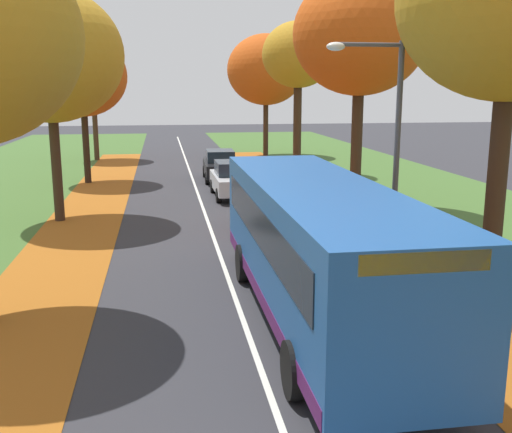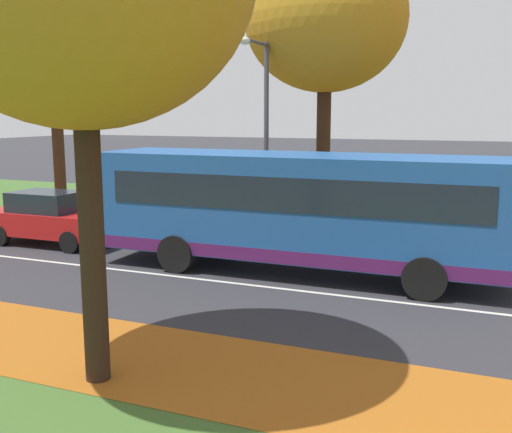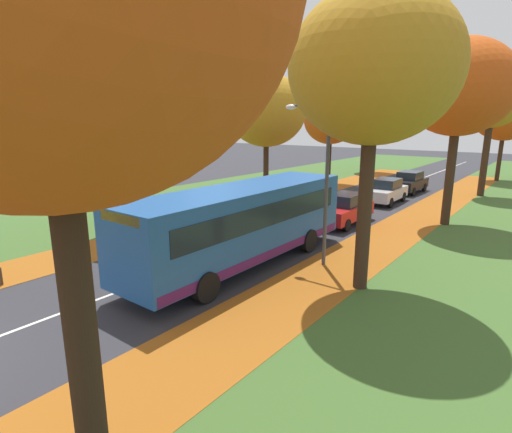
{
  "view_description": "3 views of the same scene",
  "coord_description": "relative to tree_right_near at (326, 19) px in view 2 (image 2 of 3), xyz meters",
  "views": [
    {
      "loc": [
        -1.62,
        -2.03,
        4.93
      ],
      "look_at": [
        0.79,
        13.26,
        1.59
      ],
      "focal_mm": 42.0,
      "sensor_mm": 36.0,
      "label": 1
    },
    {
      "loc": [
        -12.49,
        5.32,
        3.98
      ],
      "look_at": [
        1.1,
        10.88,
        1.44
      ],
      "focal_mm": 42.0,
      "sensor_mm": 36.0,
      "label": 2
    },
    {
      "loc": [
        10.76,
        -1.23,
        5.3
      ],
      "look_at": [
        0.79,
        11.68,
        1.43
      ],
      "focal_mm": 28.0,
      "sensor_mm": 36.0,
      "label": 3
    }
  ],
  "objects": [
    {
      "name": "leaf_litter_right",
      "position": [
        -1.38,
        3.44,
        -6.81
      ],
      "size": [
        2.8,
        60.0,
        0.0
      ],
      "primitive_type": "cube",
      "color": "#9E5619",
      "rests_on": "grass_verge_right"
    },
    {
      "name": "car_red_lead",
      "position": [
        -4.15,
        7.42,
        -6.01
      ],
      "size": [
        1.82,
        4.22,
        1.62
      ],
      "color": "#B21919",
      "rests_on": "ground"
    },
    {
      "name": "tree_right_near",
      "position": [
        0.0,
        0.0,
        0.0
      ],
      "size": [
        5.0,
        5.0,
        9.1
      ],
      "color": "#382619",
      "rests_on": "ground"
    },
    {
      "name": "grass_verge_right",
      "position": [
        3.22,
        9.44,
        -6.81
      ],
      "size": [
        12.0,
        90.0,
        0.01
      ],
      "primitive_type": "cube",
      "color": "#3D6028",
      "rests_on": "ground"
    },
    {
      "name": "bus",
      "position": [
        -4.41,
        -0.69,
        -5.12
      ],
      "size": [
        2.69,
        10.41,
        2.98
      ],
      "color": "#1E5199",
      "rests_on": "ground"
    },
    {
      "name": "streetlamp_right",
      "position": [
        -2.31,
        1.17,
        -3.08
      ],
      "size": [
        1.89,
        0.28,
        6.0
      ],
      "color": "#47474C",
      "rests_on": "ground"
    },
    {
      "name": "tree_right_mid",
      "position": [
        0.16,
        10.64,
        0.11
      ],
      "size": [
        5.25,
        5.25,
        9.33
      ],
      "color": "#382619",
      "rests_on": "ground"
    }
  ]
}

